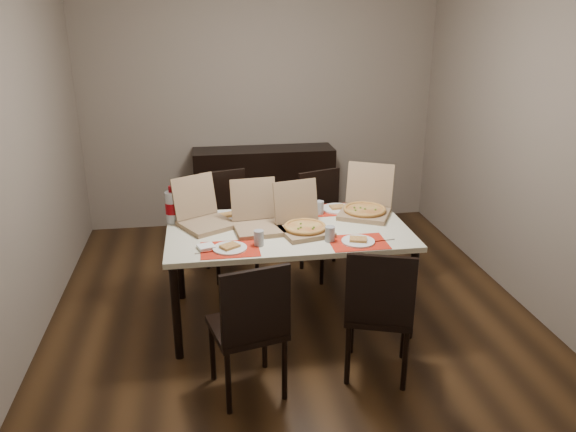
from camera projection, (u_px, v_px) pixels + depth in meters
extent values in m
cube|color=#3B2512|center=(290.00, 306.00, 4.64)|extent=(3.80, 4.00, 0.02)
cube|color=gray|center=(261.00, 108.00, 6.05)|extent=(3.80, 0.02, 2.60)
cube|color=gray|center=(20.00, 161.00, 3.91)|extent=(0.02, 4.00, 2.60)
cube|color=gray|center=(526.00, 142.00, 4.47)|extent=(0.02, 4.00, 2.60)
cube|color=black|center=(264.00, 189.00, 6.13)|extent=(1.50, 0.40, 0.90)
cube|color=beige|center=(288.00, 231.00, 4.22)|extent=(1.80, 1.00, 0.04)
cylinder|color=black|center=(176.00, 313.00, 3.82)|extent=(0.06, 0.06, 0.71)
cylinder|color=black|center=(412.00, 295.00, 4.06)|extent=(0.06, 0.06, 0.71)
cylinder|color=black|center=(179.00, 259.00, 4.63)|extent=(0.06, 0.06, 0.71)
cylinder|color=black|center=(375.00, 247.00, 4.88)|extent=(0.06, 0.06, 0.71)
cube|color=black|center=(247.00, 328.00, 3.46)|extent=(0.51, 0.51, 0.04)
cube|color=black|center=(256.00, 306.00, 3.21)|extent=(0.42, 0.13, 0.46)
cylinder|color=black|center=(228.00, 383.00, 3.32)|extent=(0.04, 0.04, 0.43)
cylinder|color=black|center=(285.00, 369.00, 3.45)|extent=(0.04, 0.04, 0.43)
cylinder|color=black|center=(212.00, 351.00, 3.64)|extent=(0.04, 0.04, 0.43)
cylinder|color=black|center=(265.00, 339.00, 3.76)|extent=(0.04, 0.04, 0.43)
cube|color=black|center=(379.00, 311.00, 3.65)|extent=(0.53, 0.53, 0.04)
cube|color=black|center=(380.00, 291.00, 3.39)|extent=(0.41, 0.17, 0.46)
cylinder|color=black|center=(348.00, 355.00, 3.59)|extent=(0.04, 0.04, 0.43)
cylinder|color=black|center=(405.00, 361.00, 3.53)|extent=(0.04, 0.04, 0.43)
cylinder|color=black|center=(352.00, 326.00, 3.93)|extent=(0.04, 0.04, 0.43)
cylinder|color=black|center=(404.00, 331.00, 3.87)|extent=(0.04, 0.04, 0.43)
cube|color=black|center=(231.00, 227.00, 5.05)|extent=(0.51, 0.51, 0.04)
cube|color=black|center=(223.00, 195.00, 5.13)|extent=(0.41, 0.13, 0.46)
cylinder|color=black|center=(244.00, 241.00, 5.35)|extent=(0.04, 0.04, 0.43)
cylinder|color=black|center=(207.00, 247.00, 5.22)|extent=(0.04, 0.04, 0.43)
cylinder|color=black|center=(257.00, 256.00, 5.04)|extent=(0.04, 0.04, 0.43)
cylinder|color=black|center=(218.00, 262.00, 4.91)|extent=(0.04, 0.04, 0.43)
cube|color=black|center=(329.00, 227.00, 5.07)|extent=(0.53, 0.53, 0.04)
cube|color=black|center=(319.00, 195.00, 5.14)|extent=(0.41, 0.17, 0.46)
cylinder|color=black|center=(334.00, 240.00, 5.38)|extent=(0.04, 0.04, 0.43)
cylinder|color=black|center=(302.00, 247.00, 5.22)|extent=(0.04, 0.04, 0.43)
cylinder|color=black|center=(356.00, 254.00, 5.08)|extent=(0.04, 0.04, 0.43)
cylinder|color=black|center=(322.00, 262.00, 4.92)|extent=(0.04, 0.04, 0.43)
cube|color=red|center=(230.00, 249.00, 3.84)|extent=(0.40, 0.30, 0.00)
cylinder|color=white|center=(230.00, 248.00, 3.84)|extent=(0.24, 0.24, 0.01)
cube|color=#CABE65|center=(230.00, 246.00, 3.83)|extent=(0.15, 0.14, 0.02)
cylinder|color=#90949A|center=(259.00, 238.00, 3.89)|extent=(0.07, 0.07, 0.11)
cube|color=#B2B2B7|center=(209.00, 252.00, 3.80)|extent=(0.20, 0.04, 0.00)
cube|color=white|center=(206.00, 247.00, 3.85)|extent=(0.13, 0.13, 0.02)
cube|color=red|center=(358.00, 242.00, 3.96)|extent=(0.40, 0.30, 0.00)
cylinder|color=white|center=(358.00, 241.00, 3.95)|extent=(0.23, 0.23, 0.01)
cube|color=#CABE65|center=(358.00, 239.00, 3.95)|extent=(0.14, 0.12, 0.02)
cylinder|color=#90949A|center=(330.00, 234.00, 3.96)|extent=(0.07, 0.07, 0.11)
cube|color=#B2B2B7|center=(382.00, 241.00, 3.98)|extent=(0.20, 0.04, 0.00)
cube|color=red|center=(227.00, 218.00, 4.43)|extent=(0.40, 0.30, 0.00)
cylinder|color=white|center=(227.00, 217.00, 4.42)|extent=(0.29, 0.29, 0.01)
cube|color=#CABE65|center=(227.00, 215.00, 4.42)|extent=(0.14, 0.12, 0.02)
cylinder|color=#90949A|center=(251.00, 209.00, 4.45)|extent=(0.07, 0.07, 0.11)
cube|color=#B2B2B7|center=(205.00, 219.00, 4.40)|extent=(0.20, 0.04, 0.00)
cube|color=white|center=(207.00, 215.00, 4.44)|extent=(0.13, 0.13, 0.02)
cube|color=red|center=(338.00, 210.00, 4.60)|extent=(0.40, 0.30, 0.00)
cylinder|color=white|center=(338.00, 209.00, 4.60)|extent=(0.26, 0.26, 0.01)
cube|color=#CABE65|center=(338.00, 207.00, 4.60)|extent=(0.13, 0.10, 0.02)
cylinder|color=#90949A|center=(319.00, 208.00, 4.49)|extent=(0.07, 0.07, 0.11)
cube|color=#B2B2B7|center=(353.00, 210.00, 4.60)|extent=(0.20, 0.04, 0.00)
cube|color=white|center=(285.00, 229.00, 4.17)|extent=(0.15, 0.15, 0.02)
cube|color=#8B6F50|center=(305.00, 231.00, 4.12)|extent=(0.42, 0.42, 0.03)
cube|color=#8B6F50|center=(296.00, 201.00, 4.21)|extent=(0.36, 0.16, 0.31)
cylinder|color=#CABE65|center=(305.00, 228.00, 4.11)|extent=(0.36, 0.36, 0.02)
cube|color=#8B6F50|center=(364.00, 213.00, 4.47)|extent=(0.51, 0.51, 0.04)
cube|color=#8B6F50|center=(370.00, 184.00, 4.57)|extent=(0.37, 0.25, 0.34)
cylinder|color=#CABE65|center=(365.00, 210.00, 4.46)|extent=(0.43, 0.43, 0.02)
cube|color=#8B6F50|center=(207.00, 225.00, 4.24)|extent=(0.48, 0.48, 0.04)
cube|color=#8B6F50|center=(194.00, 196.00, 4.31)|extent=(0.35, 0.24, 0.32)
cube|color=#8B6F50|center=(259.00, 229.00, 4.16)|extent=(0.38, 0.38, 0.03)
cube|color=#8B6F50|center=(253.00, 199.00, 4.26)|extent=(0.35, 0.11, 0.31)
cylinder|color=black|center=(255.00, 223.00, 4.30)|extent=(0.28, 0.28, 0.01)
cylinder|color=tan|center=(255.00, 221.00, 4.30)|extent=(0.22, 0.22, 0.02)
imported|color=white|center=(306.00, 219.00, 4.35)|extent=(0.15, 0.15, 0.03)
cylinder|color=silver|center=(172.00, 207.00, 4.29)|extent=(0.10, 0.10, 0.25)
cylinder|color=#A1070E|center=(172.00, 208.00, 4.29)|extent=(0.10, 0.10, 0.09)
cylinder|color=#A1070E|center=(170.00, 189.00, 4.23)|extent=(0.03, 0.03, 0.05)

